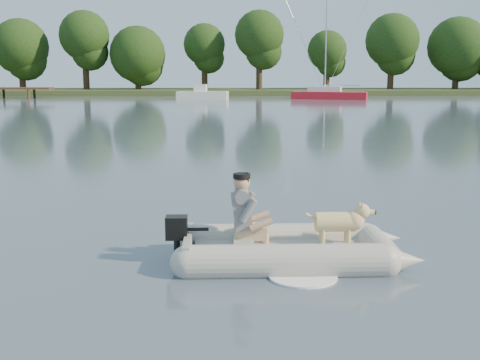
{
  "coord_description": "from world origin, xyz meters",
  "views": [
    {
      "loc": [
        -0.29,
        -7.63,
        2.48
      ],
      "look_at": [
        -0.03,
        2.0,
        0.75
      ],
      "focal_mm": 45.0,
      "sensor_mm": 36.0,
      "label": 1
    }
  ],
  "objects_px": {
    "dinghy": "(291,222)",
    "dog": "(335,225)",
    "man": "(243,209)",
    "motorboat": "(203,89)",
    "sailboat": "(329,95)"
  },
  "relations": [
    {
      "from": "motorboat",
      "to": "sailboat",
      "type": "distance_m",
      "value": 11.83
    },
    {
      "from": "dinghy",
      "to": "man",
      "type": "xyz_separation_m",
      "value": [
        -0.64,
        0.04,
        0.17
      ]
    },
    {
      "from": "sailboat",
      "to": "dog",
      "type": "bearing_deg",
      "value": -82.39
    },
    {
      "from": "sailboat",
      "to": "man",
      "type": "bearing_deg",
      "value": -83.78
    },
    {
      "from": "dog",
      "to": "motorboat",
      "type": "relative_size",
      "value": 0.18
    },
    {
      "from": "dinghy",
      "to": "sailboat",
      "type": "height_order",
      "value": "sailboat"
    },
    {
      "from": "sailboat",
      "to": "motorboat",
      "type": "bearing_deg",
      "value": -160.16
    },
    {
      "from": "dinghy",
      "to": "motorboat",
      "type": "bearing_deg",
      "value": 92.98
    },
    {
      "from": "dinghy",
      "to": "dog",
      "type": "xyz_separation_m",
      "value": [
        0.59,
        0.05,
        -0.06
      ]
    },
    {
      "from": "motorboat",
      "to": "sailboat",
      "type": "xyz_separation_m",
      "value": [
        11.81,
        0.51,
        -0.51
      ]
    },
    {
      "from": "man",
      "to": "motorboat",
      "type": "xyz_separation_m",
      "value": [
        -2.18,
        48.46,
        0.22
      ]
    },
    {
      "from": "dinghy",
      "to": "dog",
      "type": "distance_m",
      "value": 0.59
    },
    {
      "from": "dinghy",
      "to": "motorboat",
      "type": "distance_m",
      "value": 48.58
    },
    {
      "from": "dinghy",
      "to": "man",
      "type": "bearing_deg",
      "value": 175.76
    },
    {
      "from": "man",
      "to": "sailboat",
      "type": "height_order",
      "value": "sailboat"
    }
  ]
}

